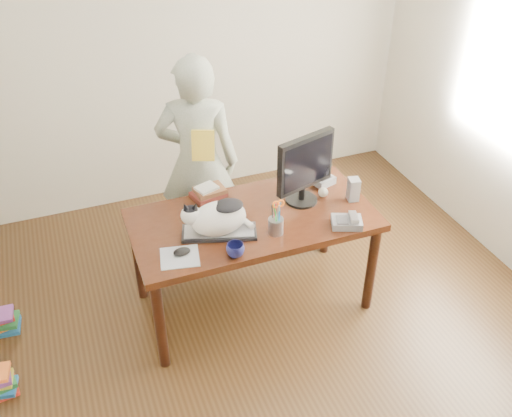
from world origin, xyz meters
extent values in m
plane|color=black|center=(0.00, 0.00, 0.00)|extent=(4.50, 4.50, 0.00)
plane|color=white|center=(0.00, 2.25, 1.35)|extent=(4.00, 0.00, 4.00)
cube|color=black|center=(0.00, 0.60, 0.72)|extent=(1.60, 0.80, 0.05)
cylinder|color=black|center=(-0.74, 0.26, 0.35)|extent=(0.07, 0.07, 0.70)
cylinder|color=black|center=(0.74, 0.26, 0.35)|extent=(0.07, 0.07, 0.70)
cylinder|color=black|center=(-0.74, 0.94, 0.35)|extent=(0.07, 0.07, 0.70)
cylinder|color=black|center=(0.74, 0.94, 0.35)|extent=(0.07, 0.07, 0.70)
cube|color=black|center=(0.00, 0.96, 0.40)|extent=(1.45, 0.03, 0.50)
cube|color=black|center=(-0.26, 0.50, 0.76)|extent=(0.50, 0.31, 0.02)
cube|color=#ACADB1|center=(-0.26, 0.50, 0.78)|extent=(0.46, 0.27, 0.01)
ellipsoid|color=white|center=(-0.26, 0.50, 0.87)|extent=(0.40, 0.31, 0.22)
ellipsoid|color=white|center=(-0.43, 0.53, 0.92)|extent=(0.16, 0.16, 0.12)
ellipsoid|color=black|center=(-0.43, 0.53, 0.96)|extent=(0.11, 0.11, 0.05)
cone|color=black|center=(-0.46, 0.53, 0.98)|extent=(0.07, 0.07, 0.07)
cone|color=black|center=(-0.40, 0.52, 0.98)|extent=(0.07, 0.07, 0.07)
ellipsoid|color=black|center=(-0.20, 0.49, 0.96)|extent=(0.22, 0.20, 0.05)
cylinder|color=white|center=(-0.09, 0.50, 0.80)|extent=(0.07, 0.15, 0.05)
cylinder|color=black|center=(0.37, 0.66, 0.76)|extent=(0.27, 0.27, 0.02)
cylinder|color=black|center=(0.37, 0.66, 0.82)|extent=(0.05, 0.05, 0.10)
cube|color=black|center=(0.38, 0.64, 1.06)|extent=(0.44, 0.18, 0.37)
cube|color=black|center=(0.39, 0.62, 1.06)|extent=(0.39, 0.12, 0.31)
cylinder|color=gray|center=(0.07, 0.39, 0.80)|extent=(0.10, 0.10, 0.11)
cylinder|color=black|center=(0.05, 0.40, 0.90)|extent=(0.03, 0.04, 0.16)
cylinder|color=#0C56B4|center=(0.09, 0.38, 0.90)|extent=(0.02, 0.04, 0.16)
cylinder|color=red|center=(0.07, 0.41, 0.90)|extent=(0.01, 0.04, 0.16)
cylinder|color=#1C8C24|center=(0.06, 0.37, 0.90)|extent=(0.02, 0.03, 0.16)
cylinder|color=#B2B2B7|center=(0.08, 0.38, 0.91)|extent=(0.02, 0.03, 0.12)
cylinder|color=#B2B2B7|center=(0.09, 0.38, 0.91)|extent=(0.02, 0.03, 0.12)
torus|color=#FF670D|center=(0.07, 0.38, 0.97)|extent=(0.05, 0.02, 0.05)
torus|color=#FF670D|center=(0.10, 0.39, 0.97)|extent=(0.05, 0.02, 0.05)
cube|color=#B0B6BD|center=(-0.56, 0.37, 0.75)|extent=(0.26, 0.25, 0.01)
ellipsoid|color=black|center=(-0.54, 0.39, 0.77)|extent=(0.11, 0.09, 0.04)
imported|color=#0E0F38|center=(-0.24, 0.27, 0.79)|extent=(0.15, 0.15, 0.09)
cube|color=slate|center=(0.53, 0.30, 0.77)|extent=(0.23, 0.20, 0.05)
cube|color=#444346|center=(0.49, 0.30, 0.80)|extent=(0.10, 0.12, 0.01)
cube|color=#B2B2B7|center=(0.57, 0.29, 0.81)|extent=(0.10, 0.17, 0.06)
cube|color=gray|center=(0.71, 0.55, 0.83)|extent=(0.09, 0.09, 0.16)
sphere|color=beige|center=(0.54, 0.66, 0.78)|extent=(0.07, 0.07, 0.07)
cube|color=#541C16|center=(-0.20, 0.94, 0.77)|extent=(0.26, 0.21, 0.04)
cube|color=brown|center=(-0.19, 0.94, 0.80)|extent=(0.22, 0.18, 0.03)
cube|color=silver|center=(-0.21, 0.94, 0.82)|extent=(0.17, 0.15, 0.02)
cube|color=slate|center=(0.60, 0.84, 0.78)|extent=(0.20, 0.23, 0.05)
cube|color=#444346|center=(0.61, 0.82, 0.81)|extent=(0.12, 0.12, 0.01)
imported|color=beige|center=(-0.17, 1.29, 0.82)|extent=(0.70, 0.59, 1.64)
cube|color=gold|center=(-0.17, 1.12, 1.05)|extent=(0.18, 0.14, 0.22)
cube|color=#1B60A6|center=(-1.72, 0.95, 0.02)|extent=(0.25, 0.19, 0.03)
cube|color=orange|center=(-1.73, 0.96, 0.05)|extent=(0.22, 0.19, 0.03)
cube|color=#237537|center=(-1.71, 0.94, 0.08)|extent=(0.24, 0.19, 0.03)
camera|label=1|loc=(-1.07, -2.24, 2.93)|focal=40.00mm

